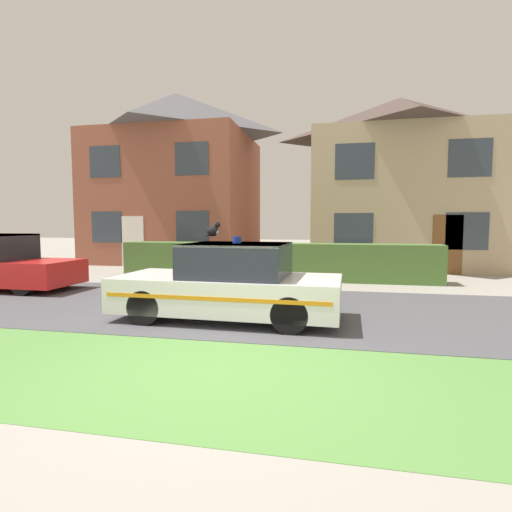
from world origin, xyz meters
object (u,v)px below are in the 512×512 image
cat (214,230)px  house_left (177,176)px  police_car (230,284)px  house_right (398,181)px

cat → house_left: size_ratio=0.04×
cat → house_left: 12.75m
cat → police_car: bearing=31.3°
police_car → house_right: house_right is taller
police_car → house_right: 12.36m
house_right → police_car: bearing=-111.6°
cat → house_right: 12.38m
house_left → house_right: house_left is taller
cat → house_right: size_ratio=0.04×
police_car → house_left: size_ratio=0.53×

